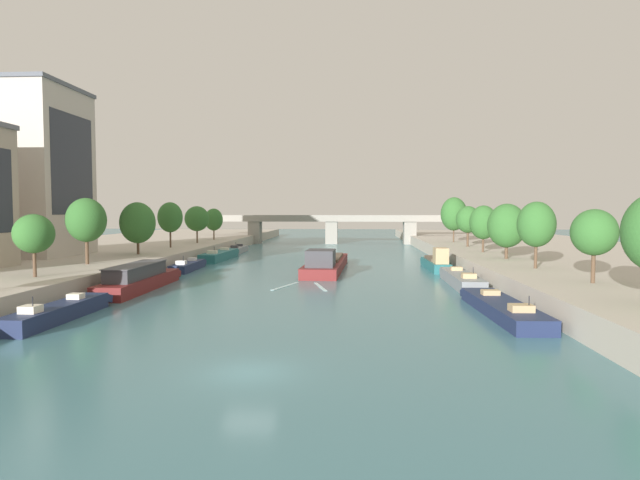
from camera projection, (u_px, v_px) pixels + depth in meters
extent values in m
plane|color=#42757F|center=(249.00, 373.00, 25.09)|extent=(400.00, 400.00, 0.00)
cube|color=#B7AD9E|center=(89.00, 254.00, 82.08)|extent=(36.00, 170.00, 2.01)
cube|color=#B7AD9E|center=(565.00, 256.00, 77.62)|extent=(36.00, 170.00, 2.01)
cube|color=maroon|center=(327.00, 265.00, 69.09)|extent=(5.22, 22.76, 1.19)
cube|color=maroon|center=(334.00, 257.00, 80.65)|extent=(4.07, 1.42, 0.96)
cube|color=maroon|center=(327.00, 260.00, 69.05)|extent=(5.31, 22.76, 0.06)
cube|color=#38383D|center=(321.00, 258.00, 61.37)|extent=(3.37, 4.65, 1.93)
cube|color=black|center=(323.00, 254.00, 63.61)|extent=(2.54, 0.14, 0.54)
cube|color=brown|center=(328.00, 257.00, 71.29)|extent=(3.82, 11.88, 0.36)
cylinder|color=#232328|center=(327.00, 261.00, 62.23)|extent=(0.07, 0.07, 1.10)
cube|color=silver|center=(320.00, 287.00, 53.50)|extent=(1.75, 5.92, 0.03)
cube|color=silver|center=(285.00, 286.00, 53.88)|extent=(2.25, 5.80, 0.03)
cube|color=#1E284C|center=(58.00, 313.00, 36.94)|extent=(2.14, 10.90, 1.09)
cube|color=#1E284C|center=(98.00, 298.00, 42.69)|extent=(1.93, 1.25, 0.91)
cube|color=#1E284C|center=(58.00, 305.00, 36.90)|extent=(2.18, 10.90, 0.06)
cube|color=beige|center=(76.00, 296.00, 39.27)|extent=(1.02, 0.91, 0.40)
cube|color=beige|center=(30.00, 309.00, 33.86)|extent=(1.12, 1.11, 0.48)
cylinder|color=#232328|center=(33.00, 305.00, 33.60)|extent=(0.07, 0.07, 1.10)
cube|color=maroon|center=(140.00, 284.00, 51.42)|extent=(3.00, 15.15, 1.22)
cube|color=maroon|center=(168.00, 273.00, 59.30)|extent=(2.75, 1.28, 0.98)
cube|color=maroon|center=(140.00, 277.00, 51.38)|extent=(3.06, 15.15, 0.06)
cube|color=#38383D|center=(136.00, 271.00, 50.59)|extent=(2.44, 9.70, 1.24)
cube|color=#4C4C51|center=(136.00, 265.00, 50.56)|extent=(2.62, 9.99, 0.08)
cylinder|color=#232328|center=(124.00, 277.00, 46.81)|extent=(0.07, 0.07, 1.10)
cube|color=#1E284C|center=(188.00, 266.00, 68.39)|extent=(2.36, 9.99, 0.99)
cube|color=#1E284C|center=(199.00, 262.00, 73.69)|extent=(2.02, 1.27, 0.86)
cube|color=#1E284C|center=(188.00, 262.00, 68.36)|extent=(2.40, 9.99, 0.06)
cube|color=white|center=(192.00, 259.00, 70.53)|extent=(1.07, 0.93, 0.40)
cube|color=white|center=(181.00, 262.00, 65.57)|extent=(1.18, 1.13, 0.48)
cylinder|color=#232328|center=(183.00, 260.00, 65.34)|extent=(0.07, 0.07, 1.10)
cube|color=#23666B|center=(219.00, 256.00, 83.08)|extent=(2.89, 14.24, 1.26)
cube|color=#23666B|center=(231.00, 251.00, 90.48)|extent=(2.49, 1.31, 1.00)
cube|color=#23666B|center=(219.00, 252.00, 83.05)|extent=(2.94, 14.24, 0.06)
cube|color=beige|center=(225.00, 249.00, 86.14)|extent=(1.32, 0.93, 0.40)
cube|color=beige|center=(212.00, 252.00, 79.08)|extent=(1.45, 1.13, 0.48)
cylinder|color=#232328|center=(214.00, 250.00, 78.75)|extent=(0.07, 0.07, 1.10)
cube|color=gray|center=(237.00, 250.00, 97.60)|extent=(2.32, 9.99, 0.97)
cube|color=gray|center=(243.00, 247.00, 102.90)|extent=(2.04, 1.25, 0.85)
cube|color=gray|center=(237.00, 247.00, 97.57)|extent=(2.37, 9.99, 0.06)
cube|color=#38383D|center=(240.00, 245.00, 99.74)|extent=(1.08, 0.92, 0.40)
cube|color=#38383D|center=(234.00, 247.00, 94.77)|extent=(1.19, 1.12, 0.48)
cylinder|color=#232328|center=(236.00, 245.00, 94.54)|extent=(0.07, 0.07, 1.10)
cube|color=#1E284C|center=(502.00, 309.00, 38.89)|extent=(3.14, 14.06, 0.96)
cube|color=#1E284C|center=(476.00, 292.00, 46.21)|extent=(2.61, 1.29, 0.84)
cube|color=#1E284C|center=(503.00, 302.00, 38.86)|extent=(3.19, 14.06, 0.06)
cube|color=tan|center=(490.00, 292.00, 41.92)|extent=(1.38, 0.94, 0.40)
cube|color=tan|center=(521.00, 308.00, 34.94)|extent=(1.52, 1.15, 0.48)
cylinder|color=#232328|center=(529.00, 304.00, 34.63)|extent=(0.07, 0.07, 1.10)
cube|color=gray|center=(461.00, 280.00, 54.55)|extent=(2.58, 13.19, 1.17)
cube|color=gray|center=(450.00, 271.00, 61.44)|extent=(2.29, 1.28, 0.95)
cube|color=gray|center=(461.00, 274.00, 54.51)|extent=(2.62, 13.19, 0.06)
cube|color=tan|center=(456.00, 269.00, 57.38)|extent=(1.21, 0.92, 0.40)
cube|color=tan|center=(469.00, 276.00, 50.83)|extent=(1.33, 1.12, 0.48)
cylinder|color=#232328|center=(473.00, 273.00, 50.53)|extent=(0.07, 0.07, 1.10)
cube|color=#23666B|center=(435.00, 265.00, 69.46)|extent=(2.30, 11.58, 1.11)
cube|color=#23666B|center=(428.00, 260.00, 75.56)|extent=(2.07, 1.26, 0.92)
cube|color=#23666B|center=(435.00, 261.00, 69.42)|extent=(2.34, 11.58, 0.06)
cube|color=tan|center=(441.00, 256.00, 65.45)|extent=(1.65, 2.33, 1.96)
cube|color=black|center=(439.00, 253.00, 66.60)|extent=(1.30, 0.04, 0.55)
cube|color=brown|center=(434.00, 258.00, 70.56)|extent=(1.76, 6.03, 0.36)
cylinder|color=#232328|center=(443.00, 259.00, 65.92)|extent=(0.07, 0.07, 1.10)
cylinder|color=brown|center=(35.00, 261.00, 45.37)|extent=(0.29, 0.29, 2.83)
ellipsoid|color=#336B2D|center=(34.00, 234.00, 45.24)|extent=(3.36, 3.36, 3.37)
cylinder|color=brown|center=(87.00, 248.00, 56.33)|extent=(0.37, 0.37, 3.45)
ellipsoid|color=#336B2D|center=(86.00, 220.00, 56.17)|extent=(4.16, 4.16, 4.69)
cylinder|color=brown|center=(138.00, 244.00, 69.44)|extent=(0.35, 0.35, 2.66)
ellipsoid|color=#336B2D|center=(138.00, 223.00, 69.28)|extent=(4.60, 4.60, 5.42)
cylinder|color=brown|center=(170.00, 237.00, 82.15)|extent=(0.28, 0.28, 3.43)
ellipsoid|color=#336B2D|center=(170.00, 217.00, 81.98)|extent=(3.85, 3.85, 4.70)
cylinder|color=brown|center=(197.00, 234.00, 94.04)|extent=(0.28, 0.28, 3.10)
ellipsoid|color=#336B2D|center=(197.00, 219.00, 93.88)|extent=(4.33, 4.33, 4.47)
cylinder|color=brown|center=(214.00, 233.00, 104.84)|extent=(0.26, 0.26, 2.79)
ellipsoid|color=#336B2D|center=(214.00, 220.00, 104.70)|extent=(3.59, 3.59, 4.40)
cylinder|color=brown|center=(593.00, 264.00, 41.50)|extent=(0.31, 0.31, 3.02)
ellipsoid|color=#336B2D|center=(594.00, 232.00, 41.36)|extent=(3.51, 3.51, 3.66)
cylinder|color=brown|center=(536.00, 253.00, 52.19)|extent=(0.31, 0.31, 3.15)
ellipsoid|color=#336B2D|center=(536.00, 224.00, 52.03)|extent=(3.70, 3.70, 4.50)
cylinder|color=brown|center=(506.00, 248.00, 62.74)|extent=(0.38, 0.38, 2.52)
ellipsoid|color=#336B2D|center=(507.00, 226.00, 62.59)|extent=(4.51, 4.51, 5.24)
cylinder|color=brown|center=(483.00, 242.00, 72.88)|extent=(0.30, 0.30, 2.84)
ellipsoid|color=#336B2D|center=(483.00, 222.00, 72.73)|extent=(3.78, 3.78, 4.69)
cylinder|color=brown|center=(468.00, 237.00, 84.20)|extent=(0.35, 0.35, 3.17)
ellipsoid|color=#336B2D|center=(468.00, 219.00, 84.05)|extent=(3.78, 3.78, 4.29)
cylinder|color=brown|center=(454.00, 233.00, 96.16)|extent=(0.25, 0.25, 3.50)
ellipsoid|color=#336B2D|center=(454.00, 214.00, 95.97)|extent=(4.74, 4.74, 6.08)
cube|color=#BCB2A8|center=(25.00, 173.00, 66.97)|extent=(12.48, 12.26, 21.05)
cube|color=#565B66|center=(23.00, 87.00, 66.37)|extent=(12.86, 12.62, 0.50)
cube|color=#232833|center=(73.00, 165.00, 66.53)|extent=(0.04, 9.80, 12.63)
cube|color=gray|center=(332.00, 220.00, 123.85)|extent=(60.52, 4.40, 0.60)
cube|color=gray|center=(331.00, 217.00, 121.82)|extent=(60.52, 0.30, 0.90)
cube|color=gray|center=(332.00, 217.00, 125.80)|extent=(60.52, 0.30, 0.90)
cube|color=gray|center=(255.00, 232.00, 125.14)|extent=(2.80, 3.60, 5.24)
cube|color=gray|center=(332.00, 233.00, 124.01)|extent=(2.80, 3.60, 5.24)
cube|color=gray|center=(410.00, 233.00, 122.89)|extent=(2.80, 3.60, 5.24)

